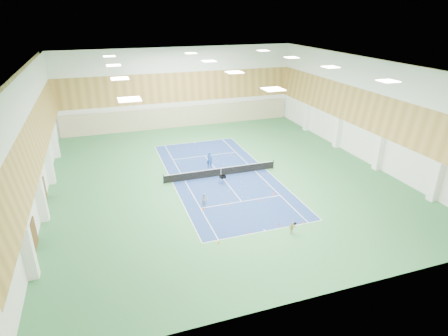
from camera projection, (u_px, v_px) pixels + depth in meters
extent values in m
plane|color=#2F6E3D|center=(221.00, 176.00, 41.69)|extent=(40.00, 40.00, 0.00)
cube|color=navy|center=(221.00, 176.00, 41.69)|extent=(10.97, 23.77, 0.01)
cube|color=#C6B793|center=(181.00, 117.00, 58.25)|extent=(35.40, 0.16, 3.20)
cube|color=#593319|center=(34.00, 234.00, 29.02)|extent=(0.08, 1.80, 2.20)
cube|color=#593319|center=(44.00, 190.00, 35.99)|extent=(0.08, 1.80, 2.20)
imported|color=#214A9A|center=(209.00, 160.00, 43.55)|extent=(0.82, 0.69, 1.91)
imported|color=#97979F|center=(205.00, 199.00, 35.27)|extent=(0.61, 0.48, 1.21)
imported|color=tan|center=(292.00, 228.00, 30.86)|extent=(0.68, 0.43, 1.08)
cone|color=#FF450D|center=(204.00, 208.00, 34.66)|extent=(0.22, 0.22, 0.24)
cone|color=orange|center=(228.00, 204.00, 35.44)|extent=(0.22, 0.22, 0.24)
cone|color=#F5610C|center=(261.00, 200.00, 36.17)|extent=(0.19, 0.19, 0.21)
cone|color=#F84C0D|center=(273.00, 193.00, 37.58)|extent=(0.19, 0.19, 0.21)
cone|color=orange|center=(219.00, 242.00, 29.69)|extent=(0.20, 0.20, 0.22)
cone|color=#E4580C|center=(248.00, 233.00, 30.94)|extent=(0.17, 0.17, 0.19)
cone|color=#D64F0B|center=(279.00, 224.00, 32.22)|extent=(0.19, 0.19, 0.21)
cone|color=#FF5D0D|center=(304.00, 222.00, 32.45)|extent=(0.19, 0.19, 0.20)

